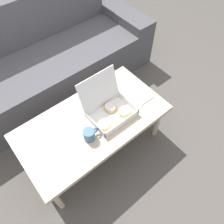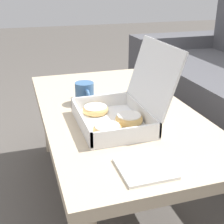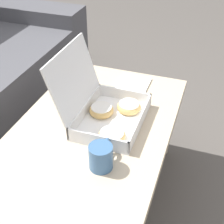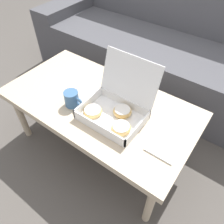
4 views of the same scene
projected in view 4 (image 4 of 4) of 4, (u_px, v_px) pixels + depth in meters
The scene contains 6 objects.
ground_plane at pixel (114, 132), 1.68m from camera, with size 12.00×12.00×0.00m, color #514C47.
couch at pixel (168, 53), 1.92m from camera, with size 2.42×0.81×0.89m.
coffee_table at pixel (99, 107), 1.31m from camera, with size 1.15×0.61×0.44m.
pastry_box at pixel (116, 109), 1.16m from camera, with size 0.33×0.32×0.29m.
coffee_mug at pixel (72, 99), 1.23m from camera, with size 0.12×0.08×0.09m.
napkin_stack at pixel (165, 146), 1.05m from camera, with size 0.15×0.15×0.01m.
Camera 4 is at (0.62, -0.86, 1.32)m, focal length 35.00 mm.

